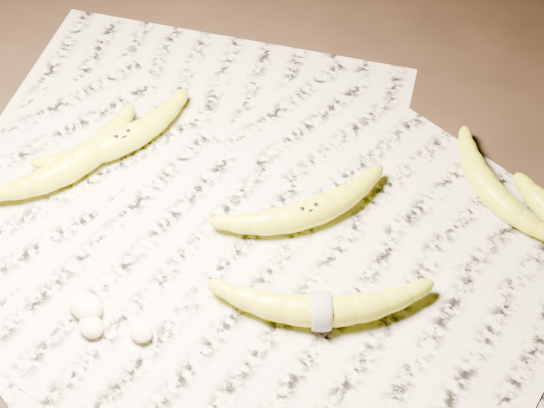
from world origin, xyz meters
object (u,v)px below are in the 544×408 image
Objects in this scene: banana_center at (308,212)px; banana_left_a at (123,139)px; banana_left_b at (77,161)px; banana_taped at (321,309)px; banana_upper_a at (489,186)px.

banana_left_a is at bearing 131.89° from banana_center.
banana_left_a is at bearing -8.83° from banana_left_b.
banana_upper_a is (0.08, 0.27, -0.00)m from banana_taped.
banana_left_b and banana_taped have the same top height.
banana_left_a is 0.27m from banana_center.
banana_taped is at bearing -106.96° from banana_center.
banana_upper_a is at bearing -10.95° from banana_center.
banana_left_b and banana_center have the same top height.
banana_left_a is at bearing 134.76° from banana_taped.
banana_left_a is 1.17× the size of banana_upper_a.
banana_taped is (0.37, -0.01, -0.00)m from banana_left_b.
banana_left_b is 0.52m from banana_upper_a.
banana_left_b is 0.31m from banana_center.
banana_left_b reaches higher than banana_upper_a.
banana_upper_a is (0.45, 0.26, -0.00)m from banana_left_b.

